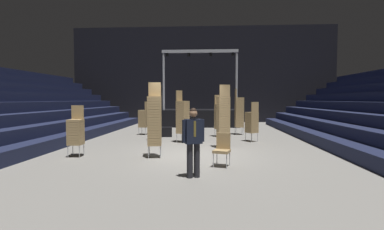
{
  "coord_description": "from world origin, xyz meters",
  "views": [
    {
      "loc": [
        0.73,
        -10.05,
        1.92
      ],
      "look_at": [
        0.13,
        -0.43,
        1.4
      ],
      "focal_mm": 27.63,
      "sensor_mm": 36.0,
      "label": 1
    }
  ],
  "objects_px": {
    "loose_chair_near_man": "(222,148)",
    "chair_stack_mid_centre": "(155,120)",
    "chair_stack_rear_centre": "(223,117)",
    "chair_stack_front_right": "(76,131)",
    "chair_stack_aisle_left": "(155,113)",
    "chair_stack_rear_left": "(220,116)",
    "stage_riser": "(200,117)",
    "man_with_tie": "(193,138)",
    "chair_stack_front_left": "(252,122)",
    "chair_stack_mid_left": "(183,117)",
    "chair_stack_mid_right": "(144,118)",
    "chair_stack_rear_right": "(239,112)",
    "equipment_road_case": "(163,132)"
  },
  "relations": [
    {
      "from": "chair_stack_mid_left",
      "to": "equipment_road_case",
      "type": "distance_m",
      "value": 2.52
    },
    {
      "from": "chair_stack_front_right",
      "to": "man_with_tie",
      "type": "bearing_deg",
      "value": 147.19
    },
    {
      "from": "chair_stack_rear_right",
      "to": "chair_stack_rear_centre",
      "type": "bearing_deg",
      "value": -17.33
    },
    {
      "from": "chair_stack_front_left",
      "to": "chair_stack_rear_right",
      "type": "relative_size",
      "value": 0.73
    },
    {
      "from": "chair_stack_rear_left",
      "to": "chair_stack_rear_centre",
      "type": "distance_m",
      "value": 3.4
    },
    {
      "from": "stage_riser",
      "to": "chair_stack_front_left",
      "type": "distance_m",
      "value": 8.22
    },
    {
      "from": "chair_stack_rear_right",
      "to": "chair_stack_rear_centre",
      "type": "relative_size",
      "value": 1.0
    },
    {
      "from": "chair_stack_front_right",
      "to": "chair_stack_aisle_left",
      "type": "xyz_separation_m",
      "value": [
        1.98,
        3.73,
        0.42
      ]
    },
    {
      "from": "chair_stack_mid_left",
      "to": "stage_riser",
      "type": "bearing_deg",
      "value": -152.99
    },
    {
      "from": "man_with_tie",
      "to": "loose_chair_near_man",
      "type": "relative_size",
      "value": 1.8
    },
    {
      "from": "chair_stack_mid_centre",
      "to": "loose_chair_near_man",
      "type": "height_order",
      "value": "chair_stack_mid_centre"
    },
    {
      "from": "chair_stack_front_left",
      "to": "loose_chair_near_man",
      "type": "xyz_separation_m",
      "value": [
        -1.52,
        -5.02,
        -0.37
      ]
    },
    {
      "from": "man_with_tie",
      "to": "chair_stack_mid_centre",
      "type": "distance_m",
      "value": 2.82
    },
    {
      "from": "loose_chair_near_man",
      "to": "chair_stack_mid_centre",
      "type": "bearing_deg",
      "value": -11.04
    },
    {
      "from": "chair_stack_mid_right",
      "to": "chair_stack_aisle_left",
      "type": "xyz_separation_m",
      "value": [
        1.11,
        -2.46,
        0.38
      ]
    },
    {
      "from": "chair_stack_rear_left",
      "to": "chair_stack_aisle_left",
      "type": "height_order",
      "value": "chair_stack_aisle_left"
    },
    {
      "from": "man_with_tie",
      "to": "chair_stack_aisle_left",
      "type": "height_order",
      "value": "chair_stack_aisle_left"
    },
    {
      "from": "stage_riser",
      "to": "equipment_road_case",
      "type": "bearing_deg",
      "value": -105.31
    },
    {
      "from": "stage_riser",
      "to": "chair_stack_rear_centre",
      "type": "xyz_separation_m",
      "value": [
        1.23,
        -9.59,
        0.57
      ]
    },
    {
      "from": "chair_stack_rear_centre",
      "to": "chair_stack_mid_centre",
      "type": "bearing_deg",
      "value": -152.07
    },
    {
      "from": "chair_stack_rear_left",
      "to": "equipment_road_case",
      "type": "relative_size",
      "value": 2.37
    },
    {
      "from": "chair_stack_mid_centre",
      "to": "chair_stack_front_right",
      "type": "bearing_deg",
      "value": -6.69
    },
    {
      "from": "chair_stack_front_left",
      "to": "chair_stack_mid_left",
      "type": "bearing_deg",
      "value": 153.79
    },
    {
      "from": "chair_stack_front_left",
      "to": "chair_stack_mid_left",
      "type": "height_order",
      "value": "chair_stack_mid_left"
    },
    {
      "from": "chair_stack_rear_right",
      "to": "equipment_road_case",
      "type": "relative_size",
      "value": 2.75
    },
    {
      "from": "stage_riser",
      "to": "chair_stack_rear_right",
      "type": "height_order",
      "value": "stage_riser"
    },
    {
      "from": "chair_stack_mid_left",
      "to": "chair_stack_rear_centre",
      "type": "distance_m",
      "value": 2.19
    },
    {
      "from": "chair_stack_rear_centre",
      "to": "chair_stack_rear_left",
      "type": "bearing_deg",
      "value": 76.4
    },
    {
      "from": "chair_stack_rear_left",
      "to": "chair_stack_aisle_left",
      "type": "relative_size",
      "value": 0.83
    },
    {
      "from": "chair_stack_rear_left",
      "to": "chair_stack_rear_right",
      "type": "distance_m",
      "value": 1.49
    },
    {
      "from": "man_with_tie",
      "to": "chair_stack_mid_right",
      "type": "height_order",
      "value": "chair_stack_mid_right"
    },
    {
      "from": "chair_stack_rear_right",
      "to": "chair_stack_aisle_left",
      "type": "distance_m",
      "value": 4.92
    },
    {
      "from": "chair_stack_rear_left",
      "to": "equipment_road_case",
      "type": "bearing_deg",
      "value": -40.33
    },
    {
      "from": "chair_stack_front_left",
      "to": "chair_stack_rear_right",
      "type": "xyz_separation_m",
      "value": [
        -0.32,
        2.63,
        0.34
      ]
    },
    {
      "from": "stage_riser",
      "to": "chair_stack_mid_centre",
      "type": "distance_m",
      "value": 11.73
    },
    {
      "from": "chair_stack_rear_right",
      "to": "chair_stack_aisle_left",
      "type": "relative_size",
      "value": 0.97
    },
    {
      "from": "chair_stack_mid_centre",
      "to": "chair_stack_rear_right",
      "type": "bearing_deg",
      "value": -124.9
    },
    {
      "from": "man_with_tie",
      "to": "chair_stack_mid_left",
      "type": "height_order",
      "value": "chair_stack_mid_left"
    },
    {
      "from": "chair_stack_mid_right",
      "to": "equipment_road_case",
      "type": "distance_m",
      "value": 1.52
    },
    {
      "from": "man_with_tie",
      "to": "chair_stack_rear_centre",
      "type": "relative_size",
      "value": 0.69
    },
    {
      "from": "man_with_tie",
      "to": "stage_riser",
      "type": "bearing_deg",
      "value": -110.42
    },
    {
      "from": "loose_chair_near_man",
      "to": "chair_stack_rear_left",
      "type": "bearing_deg",
      "value": -74.66
    },
    {
      "from": "chair_stack_mid_centre",
      "to": "loose_chair_near_man",
      "type": "distance_m",
      "value": 2.55
    },
    {
      "from": "chair_stack_front_right",
      "to": "chair_stack_mid_right",
      "type": "xyz_separation_m",
      "value": [
        0.87,
        6.2,
        0.04
      ]
    },
    {
      "from": "chair_stack_mid_right",
      "to": "chair_stack_rear_right",
      "type": "xyz_separation_m",
      "value": [
        5.15,
        0.35,
        0.34
      ]
    },
    {
      "from": "chair_stack_mid_right",
      "to": "loose_chair_near_man",
      "type": "xyz_separation_m",
      "value": [
        3.94,
        -7.3,
        -0.37
      ]
    },
    {
      "from": "man_with_tie",
      "to": "chair_stack_mid_left",
      "type": "relative_size",
      "value": 0.74
    },
    {
      "from": "chair_stack_mid_centre",
      "to": "chair_stack_front_left",
      "type": "bearing_deg",
      "value": -141.11
    },
    {
      "from": "chair_stack_mid_centre",
      "to": "chair_stack_rear_left",
      "type": "relative_size",
      "value": 1.16
    },
    {
      "from": "chair_stack_rear_centre",
      "to": "equipment_road_case",
      "type": "bearing_deg",
      "value": 117.33
    }
  ]
}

